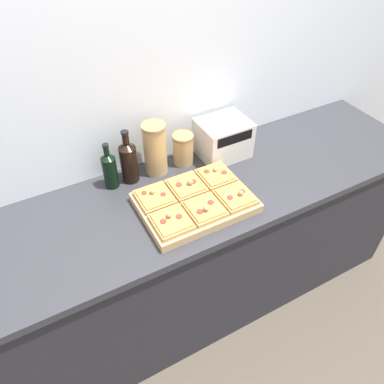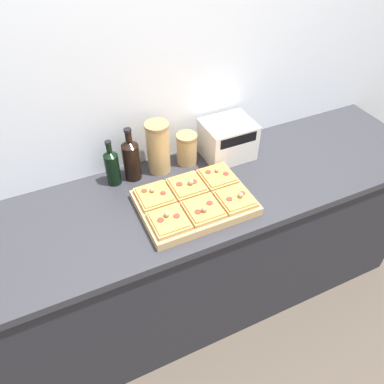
% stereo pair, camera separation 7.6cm
% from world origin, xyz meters
% --- Properties ---
extents(ground_plane, '(12.00, 12.00, 0.00)m').
position_xyz_m(ground_plane, '(0.00, 0.00, 0.00)').
color(ground_plane, '#4C4238').
extents(wall_back, '(6.00, 0.06, 2.50)m').
position_xyz_m(wall_back, '(0.00, 0.67, 1.25)').
color(wall_back, silver).
rests_on(wall_back, ground_plane).
extents(kitchen_counter, '(2.63, 0.67, 0.93)m').
position_xyz_m(kitchen_counter, '(0.00, 0.32, 0.47)').
color(kitchen_counter, '#232328').
rests_on(kitchen_counter, ground_plane).
extents(cutting_board, '(0.50, 0.36, 0.04)m').
position_xyz_m(cutting_board, '(-0.01, 0.23, 0.95)').
color(cutting_board, tan).
rests_on(cutting_board, kitchen_counter).
extents(pizza_slice_back_left, '(0.15, 0.16, 0.05)m').
position_xyz_m(pizza_slice_back_left, '(-0.17, 0.32, 0.98)').
color(pizza_slice_back_left, tan).
rests_on(pizza_slice_back_left, cutting_board).
extents(pizza_slice_back_center, '(0.15, 0.16, 0.05)m').
position_xyz_m(pizza_slice_back_center, '(-0.01, 0.31, 0.98)').
color(pizza_slice_back_center, tan).
rests_on(pizza_slice_back_center, cutting_board).
extents(pizza_slice_back_right, '(0.15, 0.16, 0.05)m').
position_xyz_m(pizza_slice_back_right, '(0.15, 0.32, 0.98)').
color(pizza_slice_back_right, tan).
rests_on(pizza_slice_back_right, cutting_board).
extents(pizza_slice_front_left, '(0.15, 0.16, 0.05)m').
position_xyz_m(pizza_slice_front_left, '(-0.17, 0.14, 0.98)').
color(pizza_slice_front_left, tan).
rests_on(pizza_slice_front_left, cutting_board).
extents(pizza_slice_front_center, '(0.15, 0.16, 0.05)m').
position_xyz_m(pizza_slice_front_center, '(-0.01, 0.14, 0.98)').
color(pizza_slice_front_center, tan).
rests_on(pizza_slice_front_center, cutting_board).
extents(pizza_slice_front_right, '(0.15, 0.16, 0.05)m').
position_xyz_m(pizza_slice_front_right, '(0.15, 0.14, 0.98)').
color(pizza_slice_front_right, tan).
rests_on(pizza_slice_front_right, cutting_board).
extents(olive_oil_bottle, '(0.07, 0.07, 0.24)m').
position_xyz_m(olive_oil_bottle, '(-0.30, 0.55, 1.03)').
color(olive_oil_bottle, black).
rests_on(olive_oil_bottle, kitchen_counter).
extents(wine_bottle, '(0.08, 0.08, 0.28)m').
position_xyz_m(wine_bottle, '(-0.20, 0.55, 1.04)').
color(wine_bottle, black).
rests_on(wine_bottle, kitchen_counter).
extents(grain_jar_tall, '(0.12, 0.12, 0.27)m').
position_xyz_m(grain_jar_tall, '(-0.06, 0.55, 1.06)').
color(grain_jar_tall, tan).
rests_on(grain_jar_tall, kitchen_counter).
extents(grain_jar_short, '(0.11, 0.11, 0.17)m').
position_xyz_m(grain_jar_short, '(0.09, 0.55, 1.01)').
color(grain_jar_short, tan).
rests_on(grain_jar_short, kitchen_counter).
extents(toaster_oven, '(0.28, 0.21, 0.20)m').
position_xyz_m(toaster_oven, '(0.31, 0.51, 1.03)').
color(toaster_oven, beige).
rests_on(toaster_oven, kitchen_counter).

